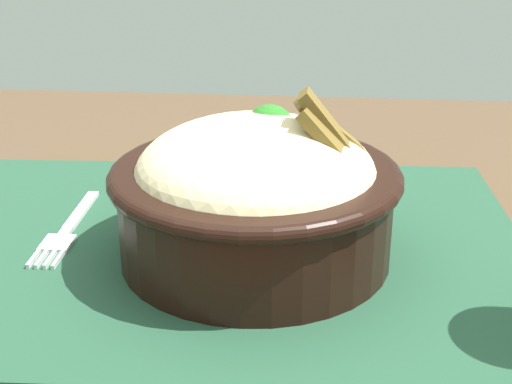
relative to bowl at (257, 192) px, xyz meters
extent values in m
cube|color=#4C3826|center=(0.00, -0.03, -0.07)|extent=(1.25, 0.85, 0.03)
cube|color=#1E422D|center=(0.04, -0.02, -0.05)|extent=(0.49, 0.37, 0.00)
cylinder|color=black|center=(0.00, 0.00, -0.02)|extent=(0.19, 0.19, 0.07)
torus|color=black|center=(0.00, 0.00, 0.01)|extent=(0.20, 0.20, 0.01)
ellipsoid|color=beige|center=(0.00, 0.00, 0.01)|extent=(0.22, 0.22, 0.08)
sphere|color=#23671E|center=(-0.01, -0.03, 0.04)|extent=(0.04, 0.04, 0.04)
cylinder|color=orange|center=(-0.03, 0.03, 0.03)|extent=(0.02, 0.03, 0.01)
cylinder|color=orange|center=(-0.03, -0.04, 0.03)|extent=(0.01, 0.03, 0.01)
cube|color=brown|center=(-0.05, 0.01, 0.04)|extent=(0.04, 0.03, 0.04)
cube|color=brown|center=(-0.05, 0.00, 0.05)|extent=(0.05, 0.02, 0.05)
cube|color=brown|center=(-0.05, -0.01, 0.05)|extent=(0.05, 0.03, 0.04)
cube|color=silver|center=(0.15, -0.06, -0.05)|extent=(0.01, 0.07, 0.00)
cube|color=silver|center=(0.15, -0.02, -0.05)|extent=(0.01, 0.01, 0.00)
cube|color=silver|center=(0.15, 0.00, -0.05)|extent=(0.02, 0.03, 0.00)
cube|color=silver|center=(0.16, 0.02, -0.05)|extent=(0.00, 0.02, 0.00)
cube|color=silver|center=(0.15, 0.02, -0.05)|extent=(0.00, 0.02, 0.00)
cube|color=silver|center=(0.15, 0.02, -0.05)|extent=(0.00, 0.02, 0.00)
cube|color=silver|center=(0.14, 0.02, -0.05)|extent=(0.00, 0.02, 0.00)
camera|label=1|loc=(-0.04, 0.47, 0.20)|focal=51.10mm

